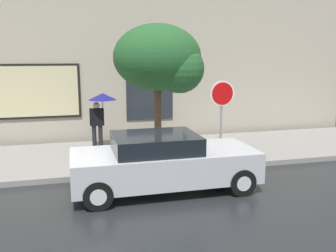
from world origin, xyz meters
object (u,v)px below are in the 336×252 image
at_px(street_tree, 162,60).
at_px(pedestrian_with_umbrella, 101,105).
at_px(stop_sign, 222,104).
at_px(parked_car, 163,162).

bearing_deg(street_tree, pedestrian_with_umbrella, 138.21).
bearing_deg(street_tree, stop_sign, -19.13).
xyz_separation_m(street_tree, stop_sign, (1.68, -0.58, -1.28)).
bearing_deg(street_tree, parked_car, -103.37).
distance_m(parked_car, street_tree, 3.43).
distance_m(parked_car, pedestrian_with_umbrella, 4.20).
relative_size(parked_car, street_tree, 1.10).
height_order(parked_car, stop_sign, stop_sign).
xyz_separation_m(parked_car, street_tree, (0.57, 2.40, 2.39)).
distance_m(pedestrian_with_umbrella, stop_sign, 4.02).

